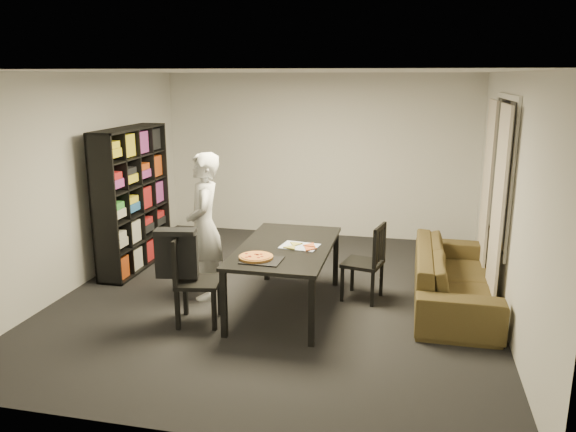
% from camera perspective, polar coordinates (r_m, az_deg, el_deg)
% --- Properties ---
extents(room, '(5.01, 5.51, 2.61)m').
position_cam_1_polar(room, '(6.41, -1.01, 2.77)').
color(room, black).
rests_on(room, ground).
extents(window_pane, '(0.02, 1.40, 1.60)m').
position_cam_1_polar(window_pane, '(6.86, 20.92, 4.29)').
color(window_pane, black).
rests_on(window_pane, room).
extents(window_frame, '(0.03, 1.52, 1.72)m').
position_cam_1_polar(window_frame, '(6.86, 20.88, 4.29)').
color(window_frame, white).
rests_on(window_frame, room).
extents(curtain_left, '(0.03, 0.70, 2.25)m').
position_cam_1_polar(curtain_left, '(6.41, 20.52, 0.49)').
color(curtain_left, beige).
rests_on(curtain_left, room).
extents(curtain_right, '(0.03, 0.70, 2.25)m').
position_cam_1_polar(curtain_right, '(7.42, 19.50, 2.34)').
color(curtain_right, beige).
rests_on(curtain_right, room).
extents(bookshelf, '(0.35, 1.50, 1.90)m').
position_cam_1_polar(bookshelf, '(7.80, -15.51, 1.68)').
color(bookshelf, black).
rests_on(bookshelf, room).
extents(dining_table, '(0.99, 1.78, 0.74)m').
position_cam_1_polar(dining_table, '(6.20, -0.20, -3.59)').
color(dining_table, black).
rests_on(dining_table, room).
extents(chair_left, '(0.51, 0.51, 0.95)m').
position_cam_1_polar(chair_left, '(5.98, -9.98, -5.82)').
color(chair_left, black).
rests_on(chair_left, room).
extents(chair_right, '(0.50, 0.50, 0.91)m').
position_cam_1_polar(chair_right, '(6.56, 8.34, -4.18)').
color(chair_right, black).
rests_on(chair_right, room).
extents(draped_jacket, '(0.45, 0.26, 0.53)m').
position_cam_1_polar(draped_jacket, '(5.94, -11.30, -3.58)').
color(draped_jacket, black).
rests_on(draped_jacket, chair_left).
extents(person, '(0.60, 0.73, 1.72)m').
position_cam_1_polar(person, '(6.58, -8.51, -1.04)').
color(person, silver).
rests_on(person, room).
extents(baking_tray, '(0.41, 0.33, 0.01)m').
position_cam_1_polar(baking_tray, '(5.69, -2.68, -4.51)').
color(baking_tray, black).
rests_on(baking_tray, dining_table).
extents(pepperoni_pizza, '(0.35, 0.35, 0.03)m').
position_cam_1_polar(pepperoni_pizza, '(5.73, -3.27, -4.17)').
color(pepperoni_pizza, '#A2682F').
rests_on(pepperoni_pizza, dining_table).
extents(kitchen_towel, '(0.44, 0.35, 0.01)m').
position_cam_1_polar(kitchen_towel, '(6.14, 1.19, -3.09)').
color(kitchen_towel, white).
rests_on(kitchen_towel, dining_table).
extents(pizza_slices, '(0.38, 0.32, 0.01)m').
position_cam_1_polar(pizza_slices, '(6.11, 1.36, -3.09)').
color(pizza_slices, '#DB9144').
rests_on(pizza_slices, dining_table).
extents(sofa, '(0.87, 2.22, 0.65)m').
position_cam_1_polar(sofa, '(6.73, 16.55, -5.91)').
color(sofa, '#43321A').
rests_on(sofa, room).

